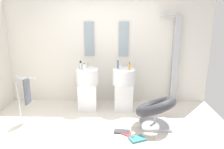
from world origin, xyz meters
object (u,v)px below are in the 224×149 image
Objects in this scene: shower_column at (175,58)px; lounge_chair at (156,109)px; soap_bottle_amber at (129,67)px; coffee_mug at (133,135)px; soap_bottle_white at (84,67)px; magazine_teal at (137,139)px; soap_bottle_blue at (118,65)px; magazine_charcoal at (122,132)px; pedestal_sink_right at (124,87)px; towel_rack at (26,92)px; soap_bottle_green at (81,65)px; magazine_red at (128,134)px; soap_bottle_clear at (81,66)px; pedestal_sink_left at (88,87)px.

shower_column is 1.54m from lounge_chair.
soap_bottle_amber is (-1.08, -0.51, -0.08)m from shower_column.
coffee_mug is at bearing -89.04° from soap_bottle_amber.
soap_bottle_amber is 0.94m from soap_bottle_white.
magazine_teal is (-0.99, -1.72, -1.05)m from shower_column.
soap_bottle_white is (-0.70, -0.22, -0.01)m from soap_bottle_blue.
shower_column is at bearing 56.37° from magazine_charcoal.
pedestal_sink_right is 0.93× the size of lounge_chair.
soap_bottle_amber is (2.00, 0.59, 0.37)m from towel_rack.
soap_bottle_amber reaches higher than magazine_teal.
soap_bottle_green is at bearing 153.04° from lounge_chair.
magazine_red is at bearing 123.14° from coffee_mug.
soap_bottle_blue is at bearing 6.62° from soap_bottle_green.
soap_bottle_blue is (-0.07, 1.12, 0.98)m from magazine_charcoal.
soap_bottle_clear is at bearing -176.69° from pedestal_sink_right.
soap_bottle_blue is at bearing 8.58° from soap_bottle_clear.
pedestal_sink_left is 1.49m from magazine_red.
shower_column is at bearing 11.93° from pedestal_sink_left.
soap_bottle_green is 0.80m from soap_bottle_blue.
pedestal_sink_right is 6.26× the size of soap_bottle_clear.
soap_bottle_blue is at bearing 22.87° from towel_rack.
soap_bottle_white is (-0.88, 0.97, 0.98)m from magazine_red.
soap_bottle_amber reaches higher than magazine_charcoal.
pedestal_sink_right is 6.45× the size of soap_bottle_white.
coffee_mug is at bearing -15.66° from towel_rack.
soap_bottle_green reaches higher than soap_bottle_clear.
towel_rack is at bearing 140.43° from magazine_teal.
towel_rack reaches higher than lounge_chair.
soap_bottle_amber is at bearing 123.48° from lounge_chair.
soap_bottle_amber is at bearing -3.52° from soap_bottle_green.
soap_bottle_clear is at bearing 133.37° from soap_bottle_white.
coffee_mug is (0.92, -1.24, -0.45)m from pedestal_sink_left.
soap_bottle_amber is (1.04, -0.04, 0.00)m from soap_bottle_clear.
soap_bottle_white is at bearing 26.18° from towel_rack.
magazine_teal is at bearing -85.94° from soap_bottle_amber.
towel_rack is 2.08m from magazine_red.
towel_rack is 5.99× the size of soap_bottle_white.
shower_column reaches higher than pedestal_sink_right.
soap_bottle_clear reaches higher than towel_rack.
soap_bottle_white is at bearing 166.96° from magazine_red.
coffee_mug is (0.19, -0.19, 0.04)m from magazine_charcoal.
pedestal_sink_right is at bearing 3.31° from soap_bottle_clear.
lounge_chair is 1.81m from soap_bottle_green.
shower_column is at bearing 62.99° from lounge_chair.
soap_bottle_white is (-0.94, -0.07, -0.00)m from soap_bottle_amber.
magazine_teal is at bearing -81.51° from pedestal_sink_right.
towel_rack is 1.24m from soap_bottle_white.
magazine_charcoal reaches higher than magazine_red.
shower_column is at bearing 14.95° from soap_bottle_blue.
coffee_mug reaches higher than magazine_charcoal.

